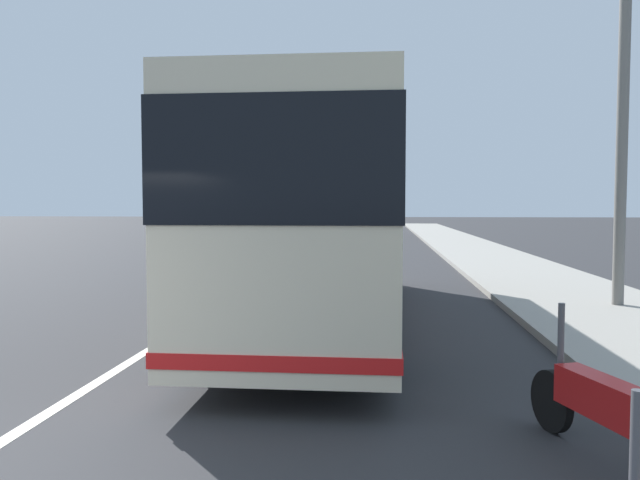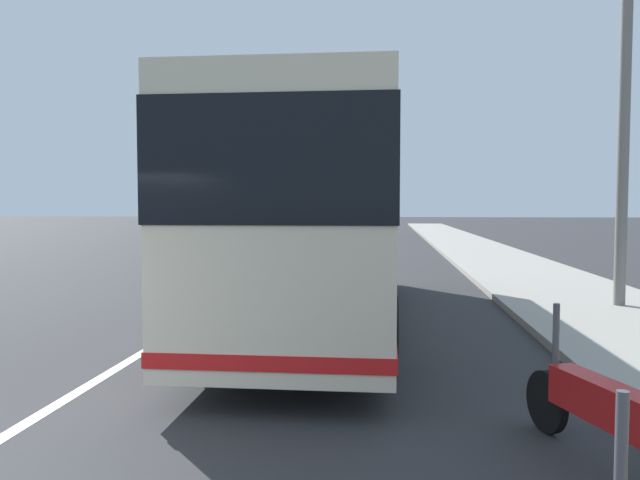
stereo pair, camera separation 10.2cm
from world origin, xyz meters
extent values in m
cube|color=#9E998E|center=(10.00, -7.69, 0.07)|extent=(110.00, 3.60, 0.14)
cube|color=silver|center=(10.00, 0.00, 0.00)|extent=(110.00, 0.16, 0.01)
cube|color=beige|center=(7.76, -2.36, 1.96)|extent=(11.16, 2.50, 3.21)
cube|color=black|center=(7.76, -2.36, 2.57)|extent=(11.20, 2.54, 1.26)
cube|color=red|center=(7.76, -2.36, 0.60)|extent=(11.19, 2.53, 0.16)
cylinder|color=black|center=(11.32, -1.21, 0.50)|extent=(1.00, 0.30, 1.00)
cylinder|color=black|center=(11.33, -3.50, 0.50)|extent=(1.00, 0.30, 1.00)
cylinder|color=black|center=(4.19, -1.21, 0.50)|extent=(1.00, 0.30, 1.00)
cylinder|color=black|center=(4.19, -3.50, 0.50)|extent=(1.00, 0.30, 1.00)
cylinder|color=#4C4C51|center=(-0.70, -4.60, 0.92)|extent=(0.06, 0.06, 0.70)
cylinder|color=black|center=(2.25, -5.01, 0.29)|extent=(0.58, 0.26, 0.58)
cube|color=red|center=(1.45, -5.28, 0.54)|extent=(1.28, 0.63, 0.33)
cylinder|color=#4C4C51|center=(2.13, -5.05, 0.89)|extent=(0.06, 0.06, 0.70)
cube|color=red|center=(32.28, 2.57, 0.53)|extent=(4.03, 1.86, 0.70)
cube|color=black|center=(32.28, 2.57, 1.12)|extent=(1.84, 1.71, 0.48)
cylinder|color=black|center=(30.96, 1.72, 0.32)|extent=(0.64, 0.22, 0.64)
cylinder|color=black|center=(30.95, 3.41, 0.32)|extent=(0.64, 0.22, 0.64)
cylinder|color=black|center=(33.61, 1.73, 0.32)|extent=(0.64, 0.22, 0.64)
cylinder|color=black|center=(33.60, 3.42, 0.32)|extent=(0.64, 0.22, 0.64)
cube|color=#2D7238|center=(38.89, 2.32, 0.55)|extent=(4.77, 2.18, 0.75)
cube|color=black|center=(38.87, 2.32, 1.18)|extent=(2.39, 1.88, 0.50)
cylinder|color=black|center=(37.30, 1.55, 0.32)|extent=(0.65, 0.26, 0.64)
cylinder|color=black|center=(37.41, 3.28, 0.32)|extent=(0.65, 0.26, 0.64)
cylinder|color=black|center=(40.37, 1.36, 0.32)|extent=(0.65, 0.26, 0.64)
cylinder|color=black|center=(40.48, 3.09, 0.32)|extent=(0.65, 0.26, 0.64)
cube|color=black|center=(39.00, -1.93, 0.60)|extent=(4.40, 2.05, 0.84)
cube|color=black|center=(39.06, -1.93, 1.28)|extent=(2.13, 1.76, 0.51)
cylinder|color=black|center=(40.47, -1.22, 0.32)|extent=(0.65, 0.26, 0.64)
cylinder|color=black|center=(40.36, -2.83, 0.32)|extent=(0.65, 0.26, 0.64)
cylinder|color=black|center=(37.64, -1.03, 0.32)|extent=(0.65, 0.26, 0.64)
cylinder|color=black|center=(37.53, -2.64, 0.32)|extent=(0.65, 0.26, 0.64)
cylinder|color=slate|center=(9.25, -8.16, 4.46)|extent=(0.22, 0.22, 8.93)
camera|label=1|loc=(-3.71, -3.39, 2.14)|focal=34.98mm
camera|label=2|loc=(-3.69, -3.50, 2.14)|focal=34.98mm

